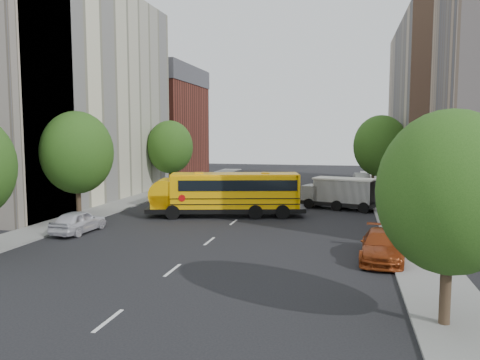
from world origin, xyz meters
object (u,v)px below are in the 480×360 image
(street_tree_1, at_px, (77,153))
(street_tree_5, at_px, (374,146))
(parked_car_0, at_px, (78,221))
(safari_truck, at_px, (339,193))
(parked_car_1, at_px, (174,188))
(street_tree_4, at_px, (381,146))
(street_tree_3, at_px, (450,192))
(parked_car_3, at_px, (382,246))
(parked_car_5, at_px, (362,180))
(street_tree_2, at_px, (170,147))
(school_bus, at_px, (224,192))

(street_tree_1, relative_size, street_tree_5, 1.05)
(street_tree_1, distance_m, parked_car_0, 5.97)
(safari_truck, bearing_deg, parked_car_1, 178.38)
(street_tree_4, bearing_deg, parked_car_0, -132.50)
(street_tree_3, height_order, parked_car_1, street_tree_3)
(street_tree_4, distance_m, parked_car_3, 24.41)
(street_tree_4, distance_m, parked_car_0, 29.63)
(street_tree_4, bearing_deg, street_tree_3, -90.00)
(parked_car_1, xyz_separation_m, parked_car_3, (19.14, -21.12, 0.03))
(street_tree_3, relative_size, parked_car_5, 1.46)
(street_tree_1, distance_m, street_tree_2, 18.00)
(street_tree_2, xyz_separation_m, parked_car_0, (2.20, -21.61, -4.09))
(street_tree_3, bearing_deg, parked_car_3, 99.90)
(street_tree_3, relative_size, parked_car_1, 1.66)
(street_tree_4, distance_m, safari_truck, 9.89)
(safari_truck, distance_m, parked_car_3, 15.82)
(safari_truck, distance_m, parked_car_0, 20.80)
(street_tree_2, distance_m, street_tree_5, 25.06)
(street_tree_3, distance_m, parked_car_1, 35.85)
(safari_truck, relative_size, parked_car_0, 1.50)
(street_tree_5, distance_m, school_bus, 28.68)
(parked_car_3, bearing_deg, street_tree_5, 92.68)
(parked_car_3, xyz_separation_m, parked_car_5, (0.00, 32.90, 0.07))
(safari_truck, distance_m, parked_car_5, 17.46)
(street_tree_2, bearing_deg, street_tree_3, -55.49)
(school_bus, distance_m, parked_car_5, 25.18)
(safari_truck, xyz_separation_m, parked_car_1, (-16.76, 5.50, -0.69))
(street_tree_2, relative_size, street_tree_3, 1.08)
(school_bus, height_order, parked_car_1, school_bus)
(safari_truck, bearing_deg, school_bus, -130.88)
(street_tree_2, distance_m, school_bus, 17.12)
(street_tree_2, xyz_separation_m, street_tree_5, (22.00, 12.00, -0.12))
(street_tree_5, bearing_deg, street_tree_1, -126.25)
(school_bus, bearing_deg, parked_car_3, -57.34)
(parked_car_5, bearing_deg, parked_car_1, -153.57)
(street_tree_4, height_order, parked_car_1, street_tree_4)
(parked_car_0, bearing_deg, street_tree_3, 154.79)
(parked_car_1, bearing_deg, street_tree_1, 81.45)
(school_bus, relative_size, parked_car_3, 2.41)
(parked_car_5, bearing_deg, street_tree_4, -86.27)
(parked_car_1, relative_size, parked_car_5, 0.88)
(parked_car_0, xyz_separation_m, parked_car_1, (-0.74, 18.75, -0.03))
(parked_car_1, bearing_deg, parked_car_3, 129.14)
(street_tree_2, bearing_deg, street_tree_5, 28.61)
(safari_truck, bearing_deg, street_tree_5, 96.00)
(street_tree_1, height_order, safari_truck, street_tree_1)
(street_tree_5, bearing_deg, street_tree_3, -90.00)
(parked_car_1, bearing_deg, safari_truck, 158.79)
(street_tree_5, height_order, parked_car_1, street_tree_5)
(street_tree_2, height_order, street_tree_3, street_tree_2)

